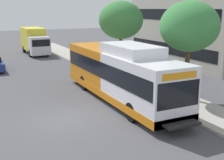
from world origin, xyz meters
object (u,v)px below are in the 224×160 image
at_px(transit_bus, 120,74).
at_px(street_tree_mid_block, 121,20).
at_px(street_tree_near_stop, 189,27).
at_px(box_truck_background, 34,40).

xyz_separation_m(transit_bus, street_tree_mid_block, (4.05, 7.56, 2.93)).
bearing_deg(transit_bus, street_tree_near_stop, -27.78).
bearing_deg(box_truck_background, transit_bus, -88.46).
height_order(street_tree_mid_block, box_truck_background, street_tree_mid_block).
height_order(transit_bus, street_tree_mid_block, street_tree_mid_block).
distance_m(transit_bus, box_truck_background, 22.07).
bearing_deg(street_tree_mid_block, transit_bus, -118.20).
xyz_separation_m(street_tree_near_stop, box_truck_background, (-4.24, 23.98, -2.84)).
relative_size(street_tree_mid_block, box_truck_background, 0.88).
height_order(transit_bus, box_truck_background, transit_bus).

